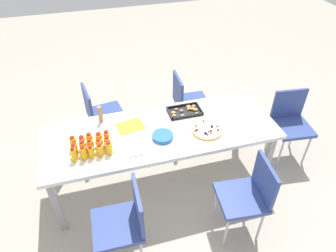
{
  "coord_description": "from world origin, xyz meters",
  "views": [
    {
      "loc": [
        -0.57,
        -2.25,
        2.65
      ],
      "look_at": [
        0.08,
        0.02,
        0.74
      ],
      "focal_mm": 32.95,
      "sensor_mm": 36.0,
      "label": 1
    }
  ],
  "objects_px": {
    "party_table": "(161,135)",
    "juice_bottle_9": "(107,143)",
    "paper_folder": "(130,126)",
    "juice_bottle_12": "(90,140)",
    "juice_bottle_1": "(84,153)",
    "juice_bottle_0": "(74,154)",
    "juice_bottle_4": "(109,148)",
    "chair_near_left": "(125,220)",
    "cardboard_tube": "(100,114)",
    "chair_end": "(290,120)",
    "juice_bottle_13": "(99,139)",
    "juice_bottle_14": "(107,138)",
    "snack_tray": "(185,111)",
    "fruit_pizza": "(207,130)",
    "juice_bottle_6": "(83,148)",
    "juice_bottle_7": "(90,146)",
    "juice_bottle_8": "(99,145)",
    "chair_near_right": "(249,193)",
    "napkin_stack": "(135,150)",
    "chair_far_right": "(187,100)",
    "juice_bottle_3": "(100,150)",
    "plate_stack": "(163,136)",
    "juice_bottle_5": "(74,150)",
    "juice_bottle_2": "(91,152)",
    "chair_far_left": "(100,112)",
    "juice_bottle_11": "(82,142)"
  },
  "relations": [
    {
      "from": "party_table",
      "to": "juice_bottle_9",
      "type": "height_order",
      "value": "juice_bottle_9"
    },
    {
      "from": "paper_folder",
      "to": "juice_bottle_12",
      "type": "bearing_deg",
      "value": -155.81
    },
    {
      "from": "juice_bottle_1",
      "to": "paper_folder",
      "type": "distance_m",
      "value": 0.58
    },
    {
      "from": "juice_bottle_0",
      "to": "juice_bottle_4",
      "type": "xyz_separation_m",
      "value": [
        0.3,
        0.0,
        -0.0
      ]
    },
    {
      "from": "chair_near_left",
      "to": "cardboard_tube",
      "type": "height_order",
      "value": "cardboard_tube"
    },
    {
      "from": "chair_end",
      "to": "juice_bottle_13",
      "type": "bearing_deg",
      "value": 8.38
    },
    {
      "from": "juice_bottle_4",
      "to": "juice_bottle_14",
      "type": "bearing_deg",
      "value": 89.6
    },
    {
      "from": "juice_bottle_4",
      "to": "snack_tray",
      "type": "height_order",
      "value": "juice_bottle_4"
    },
    {
      "from": "chair_near_left",
      "to": "fruit_pizza",
      "type": "bearing_deg",
      "value": -54.43
    },
    {
      "from": "juice_bottle_6",
      "to": "snack_tray",
      "type": "bearing_deg",
      "value": 17.73
    },
    {
      "from": "juice_bottle_7",
      "to": "juice_bottle_8",
      "type": "bearing_deg",
      "value": -5.63
    },
    {
      "from": "chair_near_right",
      "to": "napkin_stack",
      "type": "relative_size",
      "value": 5.53
    },
    {
      "from": "chair_near_left",
      "to": "cardboard_tube",
      "type": "bearing_deg",
      "value": 3.95
    },
    {
      "from": "chair_far_right",
      "to": "juice_bottle_3",
      "type": "xyz_separation_m",
      "value": [
        -1.13,
        -0.93,
        0.28
      ]
    },
    {
      "from": "chair_end",
      "to": "juice_bottle_3",
      "type": "xyz_separation_m",
      "value": [
        -2.13,
        -0.22,
        0.28
      ]
    },
    {
      "from": "juice_bottle_12",
      "to": "juice_bottle_4",
      "type": "bearing_deg",
      "value": -44.11
    },
    {
      "from": "juice_bottle_4",
      "to": "juice_bottle_8",
      "type": "height_order",
      "value": "juice_bottle_4"
    },
    {
      "from": "chair_end",
      "to": "juice_bottle_13",
      "type": "relative_size",
      "value": 6.19
    },
    {
      "from": "juice_bottle_6",
      "to": "cardboard_tube",
      "type": "xyz_separation_m",
      "value": [
        0.2,
        0.42,
        0.02
      ]
    },
    {
      "from": "chair_end",
      "to": "juice_bottle_8",
      "type": "relative_size",
      "value": 6.23
    },
    {
      "from": "chair_end",
      "to": "napkin_stack",
      "type": "distance_m",
      "value": 1.86
    },
    {
      "from": "juice_bottle_1",
      "to": "juice_bottle_12",
      "type": "height_order",
      "value": "juice_bottle_1"
    },
    {
      "from": "juice_bottle_0",
      "to": "napkin_stack",
      "type": "relative_size",
      "value": 0.96
    },
    {
      "from": "fruit_pizza",
      "to": "plate_stack",
      "type": "bearing_deg",
      "value": 177.53
    },
    {
      "from": "juice_bottle_6",
      "to": "chair_far_right",
      "type": "bearing_deg",
      "value": 34.24
    },
    {
      "from": "chair_near_right",
      "to": "juice_bottle_5",
      "type": "height_order",
      "value": "juice_bottle_5"
    },
    {
      "from": "plate_stack",
      "to": "chair_near_left",
      "type": "bearing_deg",
      "value": -127.36
    },
    {
      "from": "juice_bottle_3",
      "to": "plate_stack",
      "type": "distance_m",
      "value": 0.59
    },
    {
      "from": "snack_tray",
      "to": "napkin_stack",
      "type": "xyz_separation_m",
      "value": [
        -0.62,
        -0.44,
        -0.01
      ]
    },
    {
      "from": "chair_end",
      "to": "paper_folder",
      "type": "height_order",
      "value": "chair_end"
    },
    {
      "from": "juice_bottle_14",
      "to": "cardboard_tube",
      "type": "bearing_deg",
      "value": 93.34
    },
    {
      "from": "chair_end",
      "to": "juice_bottle_2",
      "type": "height_order",
      "value": "juice_bottle_2"
    },
    {
      "from": "chair_far_left",
      "to": "juice_bottle_2",
      "type": "bearing_deg",
      "value": -16.75
    },
    {
      "from": "juice_bottle_14",
      "to": "juice_bottle_5",
      "type": "bearing_deg",
      "value": -165.83
    },
    {
      "from": "juice_bottle_13",
      "to": "juice_bottle_9",
      "type": "bearing_deg",
      "value": -47.48
    },
    {
      "from": "juice_bottle_12",
      "to": "juice_bottle_1",
      "type": "bearing_deg",
      "value": -112.88
    },
    {
      "from": "juice_bottle_3",
      "to": "juice_bottle_12",
      "type": "height_order",
      "value": "juice_bottle_12"
    },
    {
      "from": "juice_bottle_11",
      "to": "juice_bottle_12",
      "type": "xyz_separation_m",
      "value": [
        0.07,
        0.0,
        0.01
      ]
    },
    {
      "from": "chair_far_right",
      "to": "juice_bottle_11",
      "type": "distance_m",
      "value": 1.52
    },
    {
      "from": "juice_bottle_3",
      "to": "juice_bottle_11",
      "type": "height_order",
      "value": "juice_bottle_11"
    },
    {
      "from": "chair_near_left",
      "to": "juice_bottle_2",
      "type": "bearing_deg",
      "value": 19.07
    },
    {
      "from": "party_table",
      "to": "snack_tray",
      "type": "xyz_separation_m",
      "value": [
        0.32,
        0.22,
        0.08
      ]
    },
    {
      "from": "juice_bottle_7",
      "to": "fruit_pizza",
      "type": "distance_m",
      "value": 1.11
    },
    {
      "from": "chair_far_left",
      "to": "juice_bottle_3",
      "type": "xyz_separation_m",
      "value": [
        -0.06,
        -0.96,
        0.28
      ]
    },
    {
      "from": "juice_bottle_0",
      "to": "cardboard_tube",
      "type": "xyz_separation_m",
      "value": [
        0.28,
        0.49,
        0.02
      ]
    },
    {
      "from": "party_table",
      "to": "juice_bottle_2",
      "type": "distance_m",
      "value": 0.72
    },
    {
      "from": "party_table",
      "to": "juice_bottle_13",
      "type": "xyz_separation_m",
      "value": [
        -0.59,
        -0.04,
        0.12
      ]
    },
    {
      "from": "chair_far_right",
      "to": "paper_folder",
      "type": "bearing_deg",
      "value": -50.9
    },
    {
      "from": "juice_bottle_11",
      "to": "paper_folder",
      "type": "distance_m",
      "value": 0.51
    },
    {
      "from": "juice_bottle_9",
      "to": "plate_stack",
      "type": "distance_m",
      "value": 0.52
    }
  ]
}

